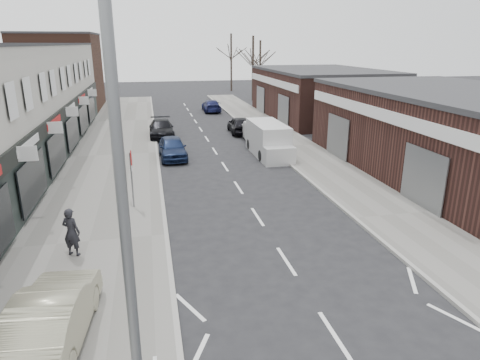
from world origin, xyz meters
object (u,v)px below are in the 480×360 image
white_van (269,140)px  parked_car_right_c (211,106)px  street_lamp (138,230)px  parked_car_left_a (173,148)px  warning_sign (131,162)px  sedan_on_pavement (52,316)px  parked_car_right_a (255,131)px  parked_car_right_b (240,125)px  pedestrian (71,232)px  parked_car_left_b (161,129)px

white_van → parked_car_right_c: size_ratio=1.24×
street_lamp → parked_car_right_c: size_ratio=1.82×
parked_car_left_a → white_van: bearing=-5.7°
parked_car_left_a → street_lamp: bearing=-95.7°
warning_sign → sedan_on_pavement: warning_sign is taller
warning_sign → white_van: 11.85m
street_lamp → sedan_on_pavement: 5.91m
parked_car_right_a → sedan_on_pavement: bearing=68.8°
parked_car_left_a → parked_car_right_b: parked_car_left_a is taller
pedestrian → sedan_on_pavement: bearing=117.7°
warning_sign → parked_car_right_c: 28.82m
sedan_on_pavement → pedestrian: size_ratio=2.55×
pedestrian → parked_car_right_a: pedestrian is taller
sedan_on_pavement → parked_car_right_a: size_ratio=0.94×
parked_car_right_b → parked_car_right_c: parked_car_right_b is taller
street_lamp → parked_car_right_c: bearing=80.3°
warning_sign → white_van: warning_sign is taller
white_van → parked_car_right_a: bearing=87.6°
white_van → street_lamp: bearing=-110.7°
street_lamp → sedan_on_pavement: (-2.34, 3.89, -3.78)m
sedan_on_pavement → pedestrian: (-0.26, 4.66, 0.14)m
sedan_on_pavement → parked_car_right_c: bearing=-99.1°
parked_car_right_b → parked_car_right_a: bearing=102.4°
white_van → sedan_on_pavement: 19.90m
street_lamp → parked_car_left_b: bearing=87.7°
parked_car_left_a → parked_car_right_c: 19.85m
parked_car_right_b → parked_car_right_c: bearing=-85.2°
parked_car_left_a → parked_car_right_c: (5.32, 19.12, -0.06)m
warning_sign → parked_car_right_c: (7.54, 27.77, -1.56)m
sedan_on_pavement → parked_car_right_c: (9.25, 36.68, -0.20)m
white_van → parked_car_right_a: 4.50m
street_lamp → sedan_on_pavement: street_lamp is taller
white_van → warning_sign: bearing=-136.2°
warning_sign → pedestrian: bearing=-114.8°
sedan_on_pavement → parked_car_left_b: 24.66m
parked_car_left_b → parked_car_right_c: size_ratio=1.05×
street_lamp → parked_car_left_a: street_lamp is taller
pedestrian → warning_sign: bearing=-90.2°
warning_sign → parked_car_right_a: warning_sign is taller
white_van → parked_car_left_a: (-6.27, 0.46, -0.30)m
parked_car_right_c → sedan_on_pavement: bearing=77.4°
parked_car_right_c → street_lamp: bearing=81.9°
parked_car_right_a → parked_car_right_c: parked_car_right_a is taller
street_lamp → parked_car_right_a: (8.03, 25.48, -3.85)m
parked_car_left_a → parked_car_left_b: (-0.46, 6.86, -0.03)m
sedan_on_pavement → pedestrian: 4.67m
warning_sign → white_van: size_ratio=0.50×
sedan_on_pavement → parked_car_right_a: bearing=-110.6°
sedan_on_pavement → parked_car_right_b: bearing=-106.8°
white_van → sedan_on_pavement: (-10.19, -17.09, -0.16)m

